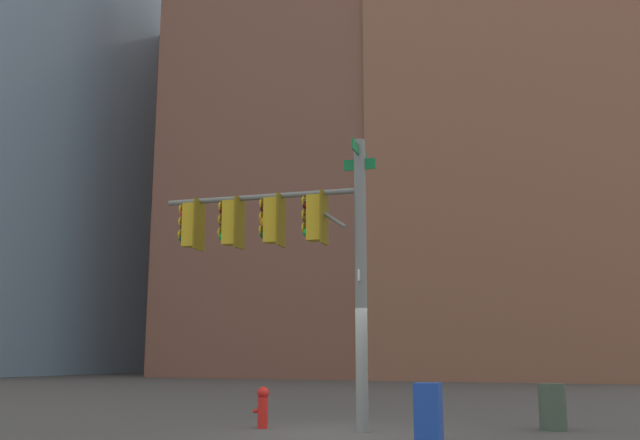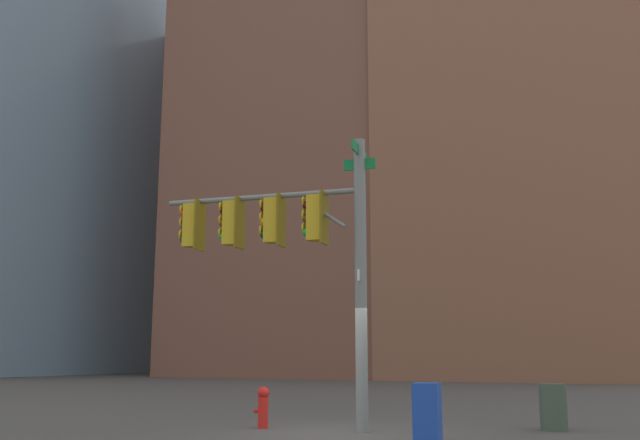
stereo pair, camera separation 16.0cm
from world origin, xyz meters
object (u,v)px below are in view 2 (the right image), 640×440
at_px(newspaper_box, 427,413).
at_px(fire_hydrant, 263,406).
at_px(signal_pole_assembly, 289,239).
at_px(litter_bin, 553,407).

bearing_deg(newspaper_box, fire_hydrant, -23.40).
distance_m(signal_pole_assembly, litter_bin, 6.59).
distance_m(signal_pole_assembly, fire_hydrant, 3.64).
relative_size(signal_pole_assembly, newspaper_box, 5.87).
distance_m(litter_bin, newspaper_box, 3.75).
xyz_separation_m(fire_hydrant, litter_bin, (-5.76, -2.02, 0.00)).
bearing_deg(signal_pole_assembly, litter_bin, -164.17).
height_order(signal_pole_assembly, newspaper_box, signal_pole_assembly).
relative_size(litter_bin, newspaper_box, 0.90).
relative_size(fire_hydrant, litter_bin, 0.92).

